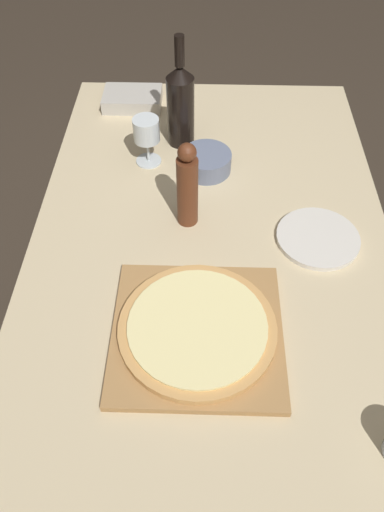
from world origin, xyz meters
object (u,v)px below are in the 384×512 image
(wine_bottle, at_px, (180,104))
(small_bowl, at_px, (206,162))
(pizza, at_px, (197,328))
(pepper_mill, at_px, (187,187))
(wine_glass, at_px, (146,132))

(wine_bottle, xyz_separation_m, small_bowl, (0.08, -0.14, -0.10))
(wine_bottle, distance_m, small_bowl, 0.19)
(small_bowl, bearing_deg, pizza, -91.39)
(pizza, height_order, wine_bottle, wine_bottle)
(pepper_mill, height_order, small_bowl, pepper_mill)
(pizza, relative_size, wine_glass, 2.36)
(pepper_mill, distance_m, small_bowl, 0.24)
(pizza, xyz_separation_m, wine_glass, (-0.16, 0.61, 0.08))
(pizza, xyz_separation_m, wine_bottle, (-0.07, 0.71, 0.10))
(wine_glass, bearing_deg, pepper_mill, -62.91)
(wine_bottle, xyz_separation_m, pepper_mill, (0.03, -0.35, -0.01))
(pizza, distance_m, small_bowl, 0.57)
(wine_bottle, relative_size, wine_glass, 2.30)
(pepper_mill, bearing_deg, wine_bottle, 95.31)
(wine_bottle, relative_size, pepper_mill, 1.37)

